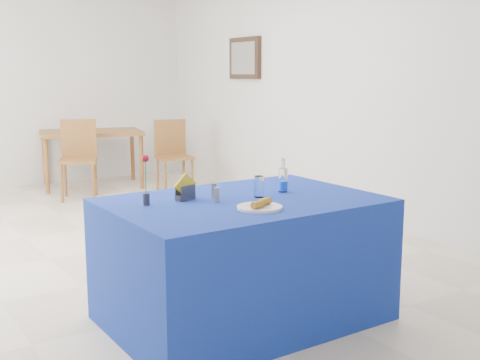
% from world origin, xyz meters
% --- Properties ---
extents(floor, '(7.00, 7.00, 0.00)m').
position_xyz_m(floor, '(0.00, 0.00, 0.00)').
color(floor, beige).
rests_on(floor, ground).
extents(room_shell, '(7.00, 7.00, 7.00)m').
position_xyz_m(room_shell, '(0.00, 0.00, 1.75)').
color(room_shell, silver).
rests_on(room_shell, ground).
extents(picture_frame, '(0.06, 0.64, 0.52)m').
position_xyz_m(picture_frame, '(2.47, 1.60, 1.70)').
color(picture_frame, black).
rests_on(picture_frame, room_shell).
extents(picture_art, '(0.02, 0.52, 0.40)m').
position_xyz_m(picture_art, '(2.44, 1.60, 1.70)').
color(picture_art, '#998C66').
rests_on(picture_art, room_shell).
extents(plate, '(0.26, 0.26, 0.01)m').
position_xyz_m(plate, '(0.02, -2.16, 0.77)').
color(plate, silver).
rests_on(plate, blue_table).
extents(drinking_glass, '(0.06, 0.06, 0.13)m').
position_xyz_m(drinking_glass, '(0.21, -1.90, 0.82)').
color(drinking_glass, white).
rests_on(drinking_glass, blue_table).
extents(salt_shaker, '(0.03, 0.03, 0.08)m').
position_xyz_m(salt_shaker, '(-0.08, -1.87, 0.80)').
color(salt_shaker, slate).
rests_on(salt_shaker, blue_table).
extents(pepper_shaker, '(0.03, 0.03, 0.08)m').
position_xyz_m(pepper_shaker, '(-0.02, -1.74, 0.80)').
color(pepper_shaker, slate).
rests_on(pepper_shaker, blue_table).
extents(blue_table, '(1.60, 1.10, 0.76)m').
position_xyz_m(blue_table, '(0.09, -1.89, 0.38)').
color(blue_table, navy).
rests_on(blue_table, floor).
extents(water_bottle, '(0.06, 0.06, 0.21)m').
position_xyz_m(water_bottle, '(0.43, -1.84, 0.83)').
color(water_bottle, white).
rests_on(water_bottle, blue_table).
extents(napkin_holder, '(0.15, 0.09, 0.16)m').
position_xyz_m(napkin_holder, '(-0.21, -1.72, 0.81)').
color(napkin_holder, '#343338').
rests_on(napkin_holder, blue_table).
extents(rose_vase, '(0.04, 0.04, 0.29)m').
position_xyz_m(rose_vase, '(-0.47, -1.73, 0.90)').
color(rose_vase, '#28282D').
rests_on(rose_vase, blue_table).
extents(oak_table, '(1.47, 1.13, 0.76)m').
position_xyz_m(oak_table, '(0.89, 2.93, 0.68)').
color(oak_table, brown).
rests_on(oak_table, floor).
extents(chair_bg_left, '(0.56, 0.56, 0.96)m').
position_xyz_m(chair_bg_left, '(0.50, 2.30, 0.55)').
color(chair_bg_left, brown).
rests_on(chair_bg_left, floor).
extents(chair_bg_right, '(0.48, 0.48, 0.93)m').
position_xyz_m(chair_bg_right, '(1.62, 2.01, 0.53)').
color(chair_bg_right, brown).
rests_on(chair_bg_right, floor).
extents(banana_pieces, '(0.17, 0.11, 0.04)m').
position_xyz_m(banana_pieces, '(0.03, -2.17, 0.79)').
color(banana_pieces, gold).
rests_on(banana_pieces, plate).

